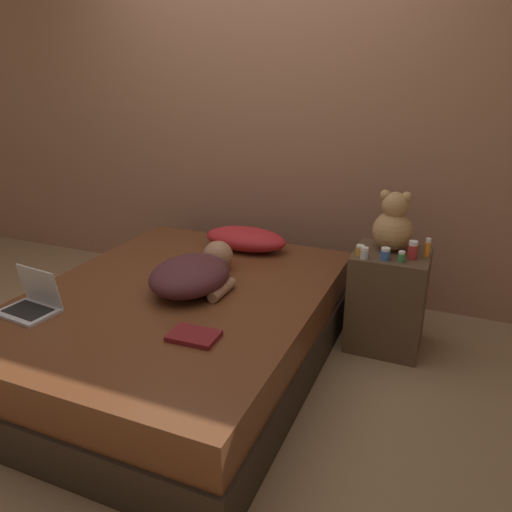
# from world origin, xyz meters

# --- Properties ---
(ground_plane) EXTENTS (12.00, 12.00, 0.00)m
(ground_plane) POSITION_xyz_m (0.00, 0.00, 0.00)
(ground_plane) COLOR #937551
(wall_back) EXTENTS (8.00, 0.06, 2.60)m
(wall_back) POSITION_xyz_m (0.00, 1.30, 1.30)
(wall_back) COLOR #996B51
(wall_back) RESTS_ON ground_plane
(bed) EXTENTS (1.58, 2.03, 0.45)m
(bed) POSITION_xyz_m (0.00, 0.00, 0.23)
(bed) COLOR #2D2319
(bed) RESTS_ON ground_plane
(nightstand) EXTENTS (0.43, 0.40, 0.61)m
(nightstand) POSITION_xyz_m (1.07, 0.67, 0.31)
(nightstand) COLOR brown
(nightstand) RESTS_ON ground_plane
(pillow) EXTENTS (0.58, 0.30, 0.15)m
(pillow) POSITION_xyz_m (0.08, 0.78, 0.53)
(pillow) COLOR red
(pillow) RESTS_ON bed
(person_lying) EXTENTS (0.43, 0.69, 0.19)m
(person_lying) POSITION_xyz_m (0.07, 0.09, 0.55)
(person_lying) COLOR #4C2328
(person_lying) RESTS_ON bed
(laptop) EXTENTS (0.30, 0.24, 0.22)m
(laptop) POSITION_xyz_m (-0.56, -0.49, 0.51)
(laptop) COLOR silver
(laptop) RESTS_ON bed
(teddy_bear) EXTENTS (0.23, 0.23, 0.36)m
(teddy_bear) POSITION_xyz_m (1.05, 0.72, 0.77)
(teddy_bear) COLOR tan
(teddy_bear) RESTS_ON nightstand
(bottle_amber) EXTENTS (0.05, 0.05, 0.06)m
(bottle_amber) POSITION_xyz_m (0.90, 0.56, 0.64)
(bottle_amber) COLOR gold
(bottle_amber) RESTS_ON nightstand
(bottle_green) EXTENTS (0.04, 0.04, 0.06)m
(bottle_green) POSITION_xyz_m (1.13, 0.55, 0.64)
(bottle_green) COLOR #3D8E4C
(bottle_green) RESTS_ON nightstand
(bottle_blue) EXTENTS (0.06, 0.06, 0.07)m
(bottle_blue) POSITION_xyz_m (1.04, 0.54, 0.65)
(bottle_blue) COLOR #3866B2
(bottle_blue) RESTS_ON nightstand
(bottle_clear) EXTENTS (0.05, 0.05, 0.07)m
(bottle_clear) POSITION_xyz_m (0.93, 0.51, 0.64)
(bottle_clear) COLOR silver
(bottle_clear) RESTS_ON nightstand
(bottle_orange) EXTENTS (0.03, 0.03, 0.11)m
(bottle_orange) POSITION_xyz_m (1.26, 0.69, 0.66)
(bottle_orange) COLOR orange
(bottle_orange) RESTS_ON nightstand
(bottle_red) EXTENTS (0.05, 0.05, 0.11)m
(bottle_red) POSITION_xyz_m (1.18, 0.61, 0.66)
(bottle_red) COLOR #B72D2D
(bottle_red) RESTS_ON nightstand
(book) EXTENTS (0.23, 0.17, 0.02)m
(book) POSITION_xyz_m (0.34, -0.41, 0.47)
(book) COLOR maroon
(book) RESTS_ON bed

